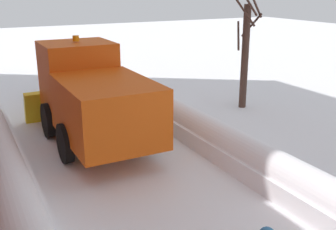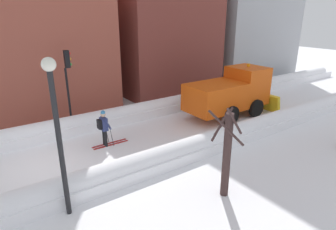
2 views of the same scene
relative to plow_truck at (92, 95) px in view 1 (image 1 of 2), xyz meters
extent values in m
plane|color=white|center=(0.06, -1.14, -1.48)|extent=(80.00, 80.00, 0.00)
cube|color=white|center=(-2.78, -1.14, -1.22)|extent=(1.10, 36.00, 0.51)
cylinder|color=white|center=(-2.78, -1.14, -0.96)|extent=(0.90, 34.20, 0.90)
cube|color=white|center=(2.91, -1.14, -1.24)|extent=(1.10, 36.00, 0.48)
cylinder|color=white|center=(2.91, -1.14, -1.00)|extent=(0.90, 34.20, 0.90)
cube|color=#DB510F|center=(0.00, -1.32, -0.08)|extent=(2.30, 3.40, 1.60)
cube|color=#DB510F|center=(0.00, 1.38, 0.27)|extent=(2.20, 2.00, 2.30)
cube|color=black|center=(0.00, 2.34, 0.78)|extent=(1.85, 0.06, 1.01)
cube|color=yellow|center=(0.00, 2.73, -0.93)|extent=(3.20, 0.46, 1.13)
cylinder|color=orange|center=(0.00, 1.38, 1.54)|extent=(0.20, 0.20, 0.18)
cylinder|color=black|center=(-1.15, 1.08, -0.93)|extent=(0.25, 1.10, 1.10)
cylinder|color=black|center=(1.15, 1.08, -0.93)|extent=(0.25, 1.10, 1.10)
cylinder|color=black|center=(-1.15, -1.12, -0.93)|extent=(0.25, 1.10, 1.10)
cylinder|color=black|center=(1.15, -1.12, -0.93)|extent=(0.25, 1.10, 1.10)
cylinder|color=#452F26|center=(6.38, 0.90, 0.51)|extent=(0.28, 0.28, 3.97)
cylinder|color=#452F26|center=(6.15, 1.08, 1.33)|extent=(0.53, 0.75, 1.05)
cylinder|color=#452F26|center=(6.68, 0.98, 1.70)|extent=(0.28, 0.90, 0.96)
cylinder|color=#452F26|center=(6.50, 0.59, 2.46)|extent=(0.94, 0.46, 0.97)
cylinder|color=#452F26|center=(6.10, 0.75, 2.26)|extent=(0.46, 0.89, 1.12)
camera|label=1|loc=(-3.40, -11.43, 3.13)|focal=43.26mm
camera|label=2|loc=(11.86, -13.04, 4.70)|focal=30.91mm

